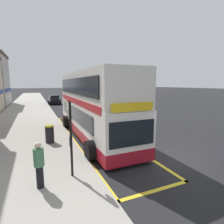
% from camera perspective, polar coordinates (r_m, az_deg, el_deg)
% --- Properties ---
extents(ground_plane, '(260.00, 260.00, 0.00)m').
position_cam_1_polar(ground_plane, '(39.33, -14.60, 3.41)').
color(ground_plane, black).
extents(pavement_near, '(6.00, 76.00, 0.14)m').
position_cam_1_polar(pavement_near, '(38.86, -24.86, 2.91)').
color(pavement_near, '#A39E93').
rests_on(pavement_near, ground).
extents(double_decker_bus, '(3.15, 11.24, 4.40)m').
position_cam_1_polar(double_decker_bus, '(12.47, -6.41, 1.66)').
color(double_decker_bus, white).
rests_on(double_decker_bus, ground).
extents(bus_bay_markings, '(3.03, 14.91, 0.01)m').
position_cam_1_polar(bus_bay_markings, '(12.99, -6.51, -7.33)').
color(bus_bay_markings, yellow).
rests_on(bus_bay_markings, ground).
extents(bus_stop_sign, '(0.09, 0.51, 2.95)m').
position_cam_1_polar(bus_stop_sign, '(6.90, -13.20, -6.42)').
color(bus_stop_sign, black).
rests_on(bus_stop_sign, pavement_near).
extents(parked_car_black_kerbside, '(2.09, 4.20, 1.62)m').
position_cam_1_polar(parked_car_black_kerbside, '(34.18, -18.07, 3.80)').
color(parked_car_black_kerbside, black).
rests_on(parked_car_black_kerbside, ground).
extents(pedestrian_waiting_near_sign, '(0.34, 0.34, 1.61)m').
position_cam_1_polar(pedestrian_waiting_near_sign, '(6.67, -22.38, -15.04)').
color(pedestrian_waiting_near_sign, black).
rests_on(pedestrian_waiting_near_sign, pavement_near).
extents(litter_bin, '(0.53, 0.53, 1.07)m').
position_cam_1_polar(litter_bin, '(11.38, -19.39, -6.65)').
color(litter_bin, black).
rests_on(litter_bin, pavement_near).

